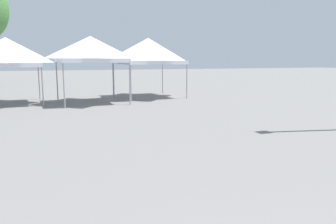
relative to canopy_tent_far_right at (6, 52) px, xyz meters
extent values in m
cylinder|color=#9E9EA3|center=(1.56, -1.40, -1.52)|extent=(0.06, 0.06, 2.03)
cylinder|color=#9E9EA3|center=(1.40, 1.56, -1.52)|extent=(0.06, 0.06, 2.03)
pyramid|color=white|center=(0.00, 0.00, 0.10)|extent=(3.27, 3.27, 1.21)
cube|color=white|center=(0.00, 0.00, -0.60)|extent=(3.24, 3.24, 0.20)
cylinder|color=#9E9EA3|center=(2.45, -2.41, -1.42)|extent=(0.06, 0.06, 2.23)
cylinder|color=#9E9EA3|center=(5.53, -2.26, -1.42)|extent=(0.06, 0.06, 2.23)
cylinder|color=#9E9EA3|center=(2.30, 0.67, -1.42)|extent=(0.06, 0.06, 2.23)
cylinder|color=#9E9EA3|center=(5.38, 0.82, -1.42)|extent=(0.06, 0.06, 2.23)
pyramid|color=white|center=(3.91, -0.80, 0.25)|extent=(3.39, 3.39, 1.10)
cube|color=white|center=(3.91, -0.80, -0.40)|extent=(3.36, 3.36, 0.20)
cylinder|color=#9E9EA3|center=(5.87, -1.13, -1.48)|extent=(0.06, 0.06, 2.12)
cylinder|color=#9E9EA3|center=(9.17, -0.87, -1.48)|extent=(0.06, 0.06, 2.12)
cylinder|color=#9E9EA3|center=(5.61, 2.17, -1.48)|extent=(0.06, 0.06, 2.12)
cylinder|color=#9E9EA3|center=(8.91, 2.43, -1.48)|extent=(0.06, 0.06, 2.12)
pyramid|color=white|center=(7.39, 0.65, 0.23)|extent=(3.74, 3.74, 1.29)
cube|color=white|center=(7.39, 0.65, -0.52)|extent=(3.70, 3.70, 0.20)
camera|label=1|loc=(1.53, -18.00, -0.35)|focal=35.57mm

